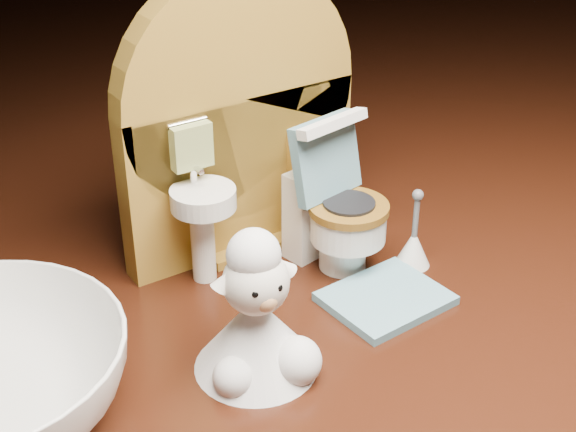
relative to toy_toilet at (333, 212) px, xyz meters
name	(u,v)px	position (x,y,z in m)	size (l,w,h in m)	color
backdrop_panel	(239,133)	(-0.03, 0.04, 0.04)	(0.13, 0.05, 0.15)	olive
toy_toilet	(333,212)	(0.00, 0.00, 0.00)	(0.04, 0.05, 0.08)	white
bath_mat	(385,299)	(0.00, -0.04, -0.03)	(0.06, 0.05, 0.00)	#5C8D9E
toilet_brush	(413,245)	(0.03, -0.03, -0.02)	(0.02, 0.02, 0.04)	white
plush_lamb	(257,323)	(-0.08, -0.05, -0.01)	(0.05, 0.05, 0.07)	silver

